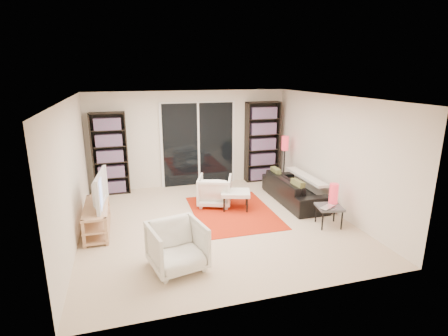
% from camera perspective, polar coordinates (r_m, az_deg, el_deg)
% --- Properties ---
extents(floor, '(5.00, 5.00, 0.00)m').
position_cam_1_polar(floor, '(6.92, -1.31, -8.80)').
color(floor, beige).
rests_on(floor, ground).
extents(wall_back, '(5.00, 0.02, 2.40)m').
position_cam_1_polar(wall_back, '(8.90, -5.54, 4.75)').
color(wall_back, silver).
rests_on(wall_back, ground).
extents(wall_front, '(5.00, 0.02, 2.40)m').
position_cam_1_polar(wall_front, '(4.28, 7.38, -7.30)').
color(wall_front, silver).
rests_on(wall_front, ground).
extents(wall_left, '(0.02, 5.00, 2.40)m').
position_cam_1_polar(wall_left, '(6.38, -23.62, -0.81)').
color(wall_left, silver).
rests_on(wall_left, ground).
extents(wall_right, '(0.02, 5.00, 2.40)m').
position_cam_1_polar(wall_right, '(7.54, 17.32, 2.16)').
color(wall_right, silver).
rests_on(wall_right, ground).
extents(ceiling, '(5.00, 5.00, 0.02)m').
position_cam_1_polar(ceiling, '(6.33, -1.44, 11.43)').
color(ceiling, white).
rests_on(ceiling, wall_back).
extents(sliding_door, '(1.92, 0.08, 2.16)m').
position_cam_1_polar(sliding_door, '(8.93, -4.21, 3.84)').
color(sliding_door, white).
rests_on(sliding_door, ground).
extents(bookshelf_left, '(0.80, 0.30, 1.95)m').
position_cam_1_polar(bookshelf_left, '(8.64, -18.09, 2.20)').
color(bookshelf_left, black).
rests_on(bookshelf_left, ground).
extents(bookshelf_right, '(0.90, 0.30, 2.10)m').
position_cam_1_polar(bookshelf_right, '(9.31, 6.27, 4.26)').
color(bookshelf_right, black).
rests_on(bookshelf_right, ground).
extents(tv_stand, '(0.42, 1.30, 0.50)m').
position_cam_1_polar(tv_stand, '(6.85, -20.02, -7.68)').
color(tv_stand, tan).
rests_on(tv_stand, floor).
extents(tv, '(0.24, 1.08, 0.62)m').
position_cam_1_polar(tv, '(6.66, -20.28, -3.33)').
color(tv, black).
rests_on(tv, tv_stand).
extents(rug, '(1.66, 2.23, 0.01)m').
position_cam_1_polar(rug, '(7.37, 1.48, -7.20)').
color(rug, red).
rests_on(rug, floor).
extents(sofa, '(0.78, 1.97, 0.57)m').
position_cam_1_polar(sofa, '(8.04, 11.41, -3.40)').
color(sofa, black).
rests_on(sofa, floor).
extents(armchair_back, '(0.91, 0.93, 0.66)m').
position_cam_1_polar(armchair_back, '(7.66, -1.51, -3.70)').
color(armchair_back, silver).
rests_on(armchair_back, floor).
extents(armchair_front, '(0.91, 0.93, 0.71)m').
position_cam_1_polar(armchair_front, '(5.32, -7.65, -12.56)').
color(armchair_front, silver).
rests_on(armchair_front, floor).
extents(ottoman, '(0.72, 0.65, 0.40)m').
position_cam_1_polar(ottoman, '(7.42, 1.91, -4.20)').
color(ottoman, silver).
rests_on(ottoman, floor).
extents(side_table, '(0.54, 0.54, 0.40)m').
position_cam_1_polar(side_table, '(6.92, 16.81, -6.33)').
color(side_table, '#46464A').
rests_on(side_table, floor).
extents(laptop, '(0.41, 0.36, 0.03)m').
position_cam_1_polar(laptop, '(6.77, 16.91, -6.27)').
color(laptop, silver).
rests_on(laptop, side_table).
extents(table_lamp, '(0.17, 0.17, 0.38)m').
position_cam_1_polar(table_lamp, '(7.03, 17.47, -3.98)').
color(table_lamp, red).
rests_on(table_lamp, side_table).
extents(floor_lamp, '(0.19, 0.19, 1.30)m').
position_cam_1_polar(floor_lamp, '(8.88, 9.90, 3.11)').
color(floor_lamp, black).
rests_on(floor_lamp, floor).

